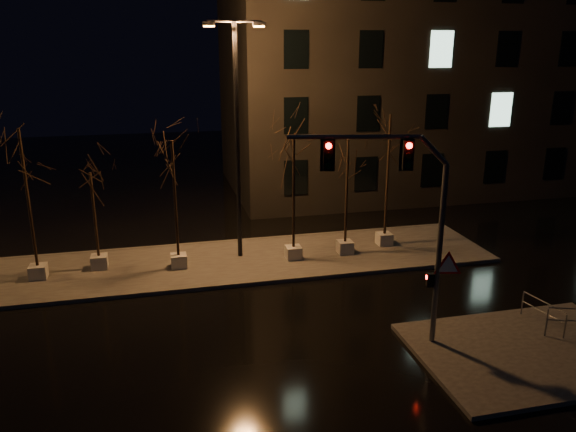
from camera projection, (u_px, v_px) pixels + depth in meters
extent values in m
plane|color=black|center=(267.00, 327.00, 18.72)|extent=(90.00, 90.00, 0.00)
cube|color=#403D39|center=(240.00, 261.00, 24.28)|extent=(22.00, 5.00, 0.15)
cube|color=#403D39|center=(531.00, 352.00, 17.11)|extent=(7.00, 5.00, 0.15)
cube|color=black|center=(423.00, 69.00, 36.37)|extent=(25.00, 12.00, 15.00)
cube|color=#B8B6AB|center=(38.00, 272.00, 22.22)|extent=(0.65, 0.65, 0.55)
cylinder|color=black|center=(28.00, 199.00, 21.35)|extent=(0.11, 0.11, 5.41)
cube|color=#B8B6AB|center=(99.00, 262.00, 23.24)|extent=(0.65, 0.65, 0.55)
cylinder|color=black|center=(94.00, 215.00, 22.65)|extent=(0.11, 0.11, 3.51)
cube|color=#B8B6AB|center=(179.00, 261.00, 23.34)|extent=(0.65, 0.65, 0.55)
cylinder|color=black|center=(175.00, 199.00, 22.56)|extent=(0.11, 0.11, 4.75)
cube|color=#B8B6AB|center=(293.00, 252.00, 24.27)|extent=(0.65, 0.65, 0.55)
cylinder|color=black|center=(294.00, 193.00, 23.49)|extent=(0.11, 0.11, 4.76)
cube|color=#B8B6AB|center=(345.00, 247.00, 24.93)|extent=(0.65, 0.65, 0.55)
cylinder|color=black|center=(347.00, 192.00, 24.18)|extent=(0.11, 0.11, 4.53)
cube|color=#B8B6AB|center=(384.00, 239.00, 25.97)|extent=(0.65, 0.65, 0.55)
cylinder|color=black|center=(388.00, 176.00, 25.09)|extent=(0.11, 0.11, 5.45)
cylinder|color=#5A5D62|center=(439.00, 257.00, 16.76)|extent=(0.17, 0.17, 5.63)
cylinder|color=#5A5D62|center=(354.00, 137.00, 15.66)|extent=(3.70, 0.93, 0.13)
cube|color=black|center=(408.00, 155.00, 15.84)|extent=(0.32, 0.26, 0.85)
cube|color=black|center=(328.00, 155.00, 15.80)|extent=(0.32, 0.26, 0.85)
cube|color=black|center=(430.00, 280.00, 16.98)|extent=(0.24, 0.21, 0.42)
cone|color=red|center=(448.00, 266.00, 16.80)|extent=(0.96, 0.24, 0.98)
sphere|color=#FF0C07|center=(448.00, 145.00, 15.77)|extent=(0.17, 0.17, 0.17)
cylinder|color=black|center=(237.00, 146.00, 23.26)|extent=(0.20, 0.20, 9.76)
cylinder|color=black|center=(234.00, 21.00, 21.83)|extent=(2.15, 0.26, 0.10)
cube|color=orange|center=(209.00, 25.00, 21.73)|extent=(0.51, 0.31, 0.20)
cube|color=orange|center=(259.00, 25.00, 22.02)|extent=(0.51, 0.31, 0.20)
cylinder|color=#5A5D62|center=(547.00, 322.00, 17.75)|extent=(0.05, 0.05, 0.93)
cylinder|color=#5A5D62|center=(565.00, 326.00, 17.64)|extent=(0.04, 0.04, 0.80)
cylinder|color=#5A5D62|center=(522.00, 303.00, 19.20)|extent=(0.04, 0.04, 0.80)
cylinder|color=#5A5D62|center=(545.00, 302.00, 18.29)|extent=(0.33, 1.76, 0.04)
cylinder|color=#5A5D62|center=(543.00, 312.00, 18.40)|extent=(0.33, 1.76, 0.04)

